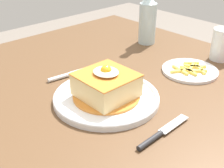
{
  "coord_description": "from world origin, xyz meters",
  "views": [
    {
      "loc": [
        0.43,
        -0.56,
        1.16
      ],
      "look_at": [
        -0.06,
        -0.11,
        0.79
      ],
      "focal_mm": 47.71,
      "sensor_mm": 36.0,
      "label": 1
    }
  ],
  "objects_px": {
    "main_plate": "(106,97)",
    "beer_bottle_clear": "(148,17)",
    "knife": "(157,135)",
    "side_plate_fries": "(190,70)",
    "fork": "(66,75)",
    "drinking_glass": "(223,47)"
  },
  "relations": [
    {
      "from": "fork",
      "to": "beer_bottle_clear",
      "type": "distance_m",
      "value": 0.41
    },
    {
      "from": "fork",
      "to": "side_plate_fries",
      "type": "xyz_separation_m",
      "value": [
        0.23,
        0.3,
        -0.0
      ]
    },
    {
      "from": "knife",
      "to": "drinking_glass",
      "type": "height_order",
      "value": "drinking_glass"
    },
    {
      "from": "knife",
      "to": "side_plate_fries",
      "type": "bearing_deg",
      "value": 113.05
    },
    {
      "from": "fork",
      "to": "side_plate_fries",
      "type": "relative_size",
      "value": 0.83
    },
    {
      "from": "main_plate",
      "to": "beer_bottle_clear",
      "type": "xyz_separation_m",
      "value": [
        -0.21,
        0.39,
        0.09
      ]
    },
    {
      "from": "fork",
      "to": "side_plate_fries",
      "type": "distance_m",
      "value": 0.38
    },
    {
      "from": "main_plate",
      "to": "drinking_glass",
      "type": "height_order",
      "value": "drinking_glass"
    },
    {
      "from": "knife",
      "to": "beer_bottle_clear",
      "type": "distance_m",
      "value": 0.58
    },
    {
      "from": "main_plate",
      "to": "fork",
      "type": "bearing_deg",
      "value": -179.77
    },
    {
      "from": "main_plate",
      "to": "side_plate_fries",
      "type": "bearing_deg",
      "value": 80.19
    },
    {
      "from": "drinking_glass",
      "to": "side_plate_fries",
      "type": "relative_size",
      "value": 0.62
    },
    {
      "from": "knife",
      "to": "beer_bottle_clear",
      "type": "relative_size",
      "value": 0.62
    },
    {
      "from": "beer_bottle_clear",
      "to": "drinking_glass",
      "type": "xyz_separation_m",
      "value": [
        0.28,
        0.06,
        -0.05
      ]
    },
    {
      "from": "knife",
      "to": "side_plate_fries",
      "type": "relative_size",
      "value": 0.97
    },
    {
      "from": "drinking_glass",
      "to": "beer_bottle_clear",
      "type": "bearing_deg",
      "value": -167.26
    },
    {
      "from": "main_plate",
      "to": "knife",
      "type": "relative_size",
      "value": 1.65
    },
    {
      "from": "main_plate",
      "to": "beer_bottle_clear",
      "type": "relative_size",
      "value": 1.03
    },
    {
      "from": "knife",
      "to": "drinking_glass",
      "type": "bearing_deg",
      "value": 104.25
    },
    {
      "from": "knife",
      "to": "beer_bottle_clear",
      "type": "bearing_deg",
      "value": 133.71
    },
    {
      "from": "fork",
      "to": "beer_bottle_clear",
      "type": "relative_size",
      "value": 0.53
    },
    {
      "from": "beer_bottle_clear",
      "to": "knife",
      "type": "bearing_deg",
      "value": -46.29
    }
  ]
}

